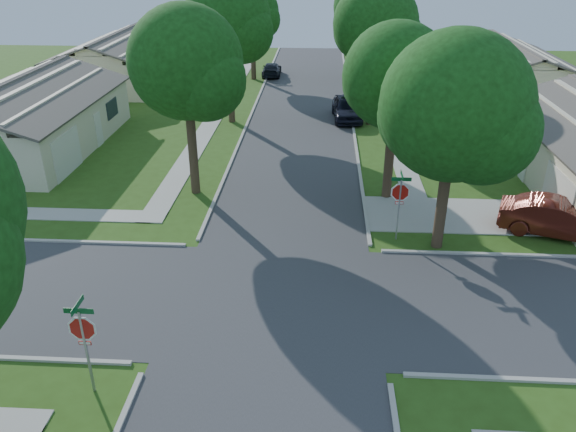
{
  "coord_description": "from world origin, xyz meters",
  "views": [
    {
      "loc": [
        1.43,
        -16.22,
        11.36
      ],
      "look_at": [
        0.24,
        3.39,
        1.6
      ],
      "focal_mm": 35.0,
      "sensor_mm": 36.0,
      "label": 1
    }
  ],
  "objects_px": {
    "tree_w_mid": "(229,23)",
    "car_driveway": "(558,218)",
    "tree_e_far": "(364,9)",
    "house_nw_far": "(121,65)",
    "tree_e_near": "(397,81)",
    "house_nw_near": "(27,123)",
    "car_curb_west": "(272,69)",
    "stop_sign_ne": "(400,195)",
    "car_curb_east": "(347,108)",
    "house_ne_far": "(508,78)",
    "tree_e_mid": "(376,28)",
    "tree_ne_corner": "(456,113)",
    "tree_w_far": "(253,14)",
    "stop_sign_sw": "(83,332)",
    "tree_w_near": "(187,68)"
  },
  "relations": [
    {
      "from": "tree_e_mid",
      "to": "car_driveway",
      "type": "bearing_deg",
      "value": -66.5
    },
    {
      "from": "tree_e_mid",
      "to": "tree_e_far",
      "type": "distance_m",
      "value": 13.0
    },
    {
      "from": "tree_w_mid",
      "to": "house_ne_far",
      "type": "bearing_deg",
      "value": 21.17
    },
    {
      "from": "stop_sign_sw",
      "to": "car_curb_east",
      "type": "distance_m",
      "value": 27.93
    },
    {
      "from": "tree_e_near",
      "to": "house_nw_near",
      "type": "distance_m",
      "value": 21.98
    },
    {
      "from": "stop_sign_sw",
      "to": "stop_sign_ne",
      "type": "xyz_separation_m",
      "value": [
        9.4,
        9.4,
        0.0
      ]
    },
    {
      "from": "stop_sign_ne",
      "to": "house_ne_far",
      "type": "xyz_separation_m",
      "value": [
        11.29,
        24.3,
        -0.51
      ]
    },
    {
      "from": "car_curb_west",
      "to": "stop_sign_ne",
      "type": "bearing_deg",
      "value": 103.28
    },
    {
      "from": "tree_e_far",
      "to": "car_driveway",
      "type": "relative_size",
      "value": 1.85
    },
    {
      "from": "tree_ne_corner",
      "to": "tree_e_mid",
      "type": "bearing_deg",
      "value": 95.45
    },
    {
      "from": "tree_e_mid",
      "to": "tree_w_far",
      "type": "distance_m",
      "value": 16.06
    },
    {
      "from": "car_driveway",
      "to": "house_nw_far",
      "type": "bearing_deg",
      "value": 66.11
    },
    {
      "from": "tree_ne_corner",
      "to": "house_ne_far",
      "type": "height_order",
      "value": "tree_ne_corner"
    },
    {
      "from": "stop_sign_ne",
      "to": "house_nw_far",
      "type": "xyz_separation_m",
      "value": [
        -20.69,
        27.3,
        -0.51
      ]
    },
    {
      "from": "tree_w_far",
      "to": "car_driveway",
      "type": "distance_m",
      "value": 33.1
    },
    {
      "from": "house_ne_far",
      "to": "car_curb_west",
      "type": "xyz_separation_m",
      "value": [
        -19.19,
        6.35,
        -0.93
      ]
    },
    {
      "from": "tree_w_mid",
      "to": "tree_ne_corner",
      "type": "distance_m",
      "value": 20.1
    },
    {
      "from": "car_driveway",
      "to": "car_curb_east",
      "type": "height_order",
      "value": "car_curb_east"
    },
    {
      "from": "house_nw_far",
      "to": "car_driveway",
      "type": "bearing_deg",
      "value": -43.94
    },
    {
      "from": "tree_w_far",
      "to": "tree_ne_corner",
      "type": "height_order",
      "value": "tree_ne_corner"
    },
    {
      "from": "tree_e_mid",
      "to": "tree_e_far",
      "type": "xyz_separation_m",
      "value": [
        -0.0,
        13.0,
        -0.27
      ]
    },
    {
      "from": "tree_e_far",
      "to": "house_nw_far",
      "type": "height_order",
      "value": "tree_e_far"
    },
    {
      "from": "tree_e_near",
      "to": "car_curb_west",
      "type": "bearing_deg",
      "value": 106.8
    },
    {
      "from": "stop_sign_ne",
      "to": "car_curb_east",
      "type": "bearing_deg",
      "value": 94.94
    },
    {
      "from": "tree_e_far",
      "to": "house_nw_near",
      "type": "xyz_separation_m",
      "value": [
        -20.75,
        -19.01,
        -4.46
      ]
    },
    {
      "from": "house_nw_near",
      "to": "car_curb_west",
      "type": "xyz_separation_m",
      "value": [
        12.79,
        20.35,
        -0.93
      ]
    },
    {
      "from": "tree_e_far",
      "to": "tree_ne_corner",
      "type": "distance_m",
      "value": 29.85
    },
    {
      "from": "house_nw_near",
      "to": "car_driveway",
      "type": "height_order",
      "value": "house_nw_near"
    },
    {
      "from": "tree_w_near",
      "to": "tree_e_far",
      "type": "bearing_deg",
      "value": 69.4
    },
    {
      "from": "tree_ne_corner",
      "to": "car_curb_east",
      "type": "distance_m",
      "value": 18.75
    },
    {
      "from": "tree_w_far",
      "to": "car_curb_west",
      "type": "distance_m",
      "value": 5.3
    },
    {
      "from": "tree_e_near",
      "to": "car_curb_west",
      "type": "xyz_separation_m",
      "value": [
        -7.95,
        26.34,
        -5.06
      ]
    },
    {
      "from": "tree_w_near",
      "to": "tree_e_mid",
      "type": "bearing_deg",
      "value": 51.92
    },
    {
      "from": "house_nw_far",
      "to": "tree_w_near",
      "type": "bearing_deg",
      "value": -63.73
    },
    {
      "from": "tree_e_mid",
      "to": "house_nw_near",
      "type": "distance_m",
      "value": 22.12
    },
    {
      "from": "car_curb_east",
      "to": "tree_ne_corner",
      "type": "bearing_deg",
      "value": -83.47
    },
    {
      "from": "house_ne_far",
      "to": "house_nw_near",
      "type": "distance_m",
      "value": 34.91
    },
    {
      "from": "tree_w_mid",
      "to": "car_driveway",
      "type": "relative_size",
      "value": 2.02
    },
    {
      "from": "tree_e_far",
      "to": "house_nw_near",
      "type": "distance_m",
      "value": 28.49
    },
    {
      "from": "tree_w_far",
      "to": "stop_sign_ne",
      "type": "bearing_deg",
      "value": -72.3
    },
    {
      "from": "tree_e_mid",
      "to": "car_driveway",
      "type": "height_order",
      "value": "tree_e_mid"
    },
    {
      "from": "car_driveway",
      "to": "stop_sign_ne",
      "type": "bearing_deg",
      "value": 116.76
    },
    {
      "from": "tree_e_near",
      "to": "house_nw_far",
      "type": "xyz_separation_m",
      "value": [
        -20.74,
        22.99,
        -4.13
      ]
    },
    {
      "from": "stop_sign_sw",
      "to": "tree_w_mid",
      "type": "distance_m",
      "value": 26.09
    },
    {
      "from": "stop_sign_ne",
      "to": "house_nw_near",
      "type": "distance_m",
      "value": 23.12
    },
    {
      "from": "tree_e_far",
      "to": "house_nw_far",
      "type": "relative_size",
      "value": 0.64
    },
    {
      "from": "tree_e_mid",
      "to": "house_nw_far",
      "type": "distance_m",
      "value": 23.95
    },
    {
      "from": "stop_sign_sw",
      "to": "house_nw_near",
      "type": "xyz_separation_m",
      "value": [
        -11.29,
        19.7,
        -0.51
      ]
    },
    {
      "from": "tree_e_near",
      "to": "tree_w_near",
      "type": "relative_size",
      "value": 0.92
    },
    {
      "from": "tree_e_mid",
      "to": "tree_w_far",
      "type": "bearing_deg",
      "value": 125.9
    }
  ]
}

